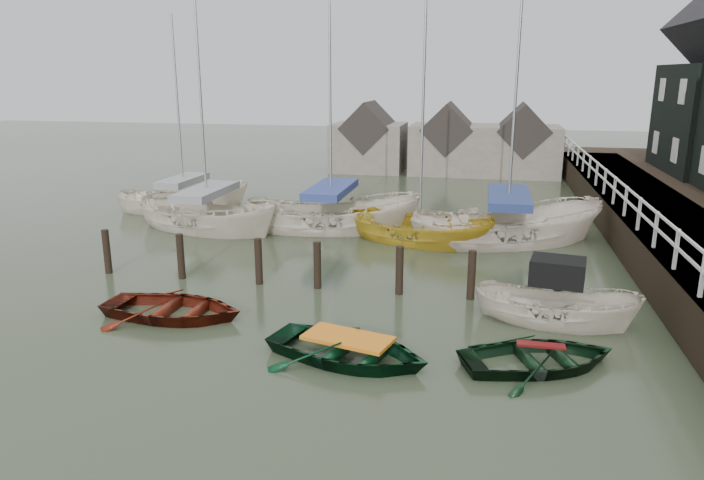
% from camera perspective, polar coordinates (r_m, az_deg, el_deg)
% --- Properties ---
extents(ground, '(120.00, 120.00, 0.00)m').
position_cam_1_polar(ground, '(15.43, -1.74, -8.29)').
color(ground, '#283220').
rests_on(ground, ground).
extents(pier, '(3.04, 32.00, 2.70)m').
position_cam_1_polar(pier, '(25.10, 25.75, 1.05)').
color(pier, black).
rests_on(pier, ground).
extents(mooring_pilings, '(13.72, 0.22, 1.80)m').
position_cam_1_polar(mooring_pilings, '(18.24, -2.90, -2.92)').
color(mooring_pilings, black).
rests_on(mooring_pilings, ground).
extents(far_sheds, '(14.00, 4.08, 4.39)m').
position_cam_1_polar(far_sheds, '(40.07, 8.44, 8.70)').
color(far_sheds, '#665B51').
rests_on(far_sheds, ground).
extents(rowboat_red, '(3.77, 2.74, 0.77)m').
position_cam_1_polar(rowboat_red, '(16.91, -15.90, -6.75)').
color(rowboat_red, '#4F160B').
rests_on(rowboat_red, ground).
extents(rowboat_green, '(4.24, 3.49, 0.77)m').
position_cam_1_polar(rowboat_green, '(13.99, -0.37, -10.84)').
color(rowboat_green, black).
rests_on(rowboat_green, ground).
extents(rowboat_dkgreen, '(4.07, 3.53, 0.71)m').
position_cam_1_polar(rowboat_dkgreen, '(14.26, 16.64, -10.98)').
color(rowboat_dkgreen, black).
rests_on(rowboat_dkgreen, ground).
extents(motorboat, '(4.22, 2.16, 2.41)m').
position_cam_1_polar(motorboat, '(16.66, 17.91, -6.85)').
color(motorboat, beige).
rests_on(motorboat, ground).
extents(sailboat_a, '(7.14, 4.30, 12.14)m').
position_cam_1_polar(sailboat_a, '(25.88, -12.91, 1.08)').
color(sailboat_a, beige).
rests_on(sailboat_a, ground).
extents(sailboat_b, '(7.46, 3.80, 10.92)m').
position_cam_1_polar(sailboat_b, '(25.25, -1.89, 1.11)').
color(sailboat_b, beige).
rests_on(sailboat_b, ground).
extents(sailboat_c, '(6.23, 4.09, 10.58)m').
position_cam_1_polar(sailboat_c, '(23.53, 6.13, -0.12)').
color(sailboat_c, gold).
rests_on(sailboat_c, ground).
extents(sailboat_d, '(7.92, 5.32, 12.38)m').
position_cam_1_polar(sailboat_d, '(24.02, 13.84, -0.05)').
color(sailboat_d, beige).
rests_on(sailboat_d, ground).
extents(sailboat_e, '(6.22, 4.41, 9.67)m').
position_cam_1_polar(sailboat_e, '(29.91, -14.95, 2.79)').
color(sailboat_e, beige).
rests_on(sailboat_e, ground).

